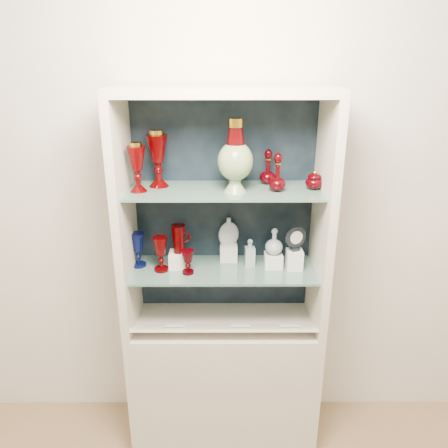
{
  "coord_description": "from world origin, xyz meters",
  "views": [
    {
      "loc": [
        -0.01,
        -0.45,
        2.05
      ],
      "look_at": [
        0.0,
        1.53,
        1.3
      ],
      "focal_mm": 35.0,
      "sensor_mm": 36.0,
      "label": 1
    }
  ],
  "objects_px": {
    "cobalt_goblet": "(138,250)",
    "clear_round_decanter": "(274,242)",
    "clear_square_bottle": "(250,252)",
    "lidded_bowl": "(314,180)",
    "ruby_goblet_tall": "(161,254)",
    "flat_flask": "(229,231)",
    "pedestal_lamp_right": "(137,167)",
    "cameo_medallion": "(296,238)",
    "ruby_decanter_a": "(278,170)",
    "ruby_pitcher": "(179,239)",
    "pedestal_lamp_left": "(158,159)",
    "enamel_urn": "(235,156)",
    "ruby_goblet_small": "(188,262)",
    "ruby_decanter_b": "(268,166)"
  },
  "relations": [
    {
      "from": "cobalt_goblet",
      "to": "clear_round_decanter",
      "type": "height_order",
      "value": "clear_round_decanter"
    },
    {
      "from": "clear_square_bottle",
      "to": "lidded_bowl",
      "type": "bearing_deg",
      "value": -7.47
    },
    {
      "from": "ruby_goblet_tall",
      "to": "flat_flask",
      "type": "xyz_separation_m",
      "value": [
        0.34,
        0.13,
        0.08
      ]
    },
    {
      "from": "pedestal_lamp_right",
      "to": "cameo_medallion",
      "type": "xyz_separation_m",
      "value": [
        0.76,
        0.03,
        -0.37
      ]
    },
    {
      "from": "lidded_bowl",
      "to": "ruby_decanter_a",
      "type": "bearing_deg",
      "value": -169.5
    },
    {
      "from": "pedestal_lamp_right",
      "to": "ruby_decanter_a",
      "type": "bearing_deg",
      "value": -0.08
    },
    {
      "from": "clear_square_bottle",
      "to": "flat_flask",
      "type": "relative_size",
      "value": 0.96
    },
    {
      "from": "lidded_bowl",
      "to": "clear_round_decanter",
      "type": "bearing_deg",
      "value": 172.96
    },
    {
      "from": "flat_flask",
      "to": "ruby_pitcher",
      "type": "bearing_deg",
      "value": -175.14
    },
    {
      "from": "pedestal_lamp_left",
      "to": "clear_square_bottle",
      "type": "bearing_deg",
      "value": -2.18
    },
    {
      "from": "pedestal_lamp_left",
      "to": "flat_flask",
      "type": "xyz_separation_m",
      "value": [
        0.34,
        0.05,
        -0.39
      ]
    },
    {
      "from": "ruby_goblet_tall",
      "to": "pedestal_lamp_left",
      "type": "bearing_deg",
      "value": 90.28
    },
    {
      "from": "pedestal_lamp_right",
      "to": "clear_square_bottle",
      "type": "height_order",
      "value": "pedestal_lamp_right"
    },
    {
      "from": "cobalt_goblet",
      "to": "clear_square_bottle",
      "type": "height_order",
      "value": "cobalt_goblet"
    },
    {
      "from": "enamel_urn",
      "to": "ruby_goblet_small",
      "type": "height_order",
      "value": "enamel_urn"
    },
    {
      "from": "pedestal_lamp_left",
      "to": "ruby_decanter_a",
      "type": "distance_m",
      "value": 0.57
    },
    {
      "from": "ruby_goblet_tall",
      "to": "clear_round_decanter",
      "type": "bearing_deg",
      "value": 4.1
    },
    {
      "from": "cobalt_goblet",
      "to": "clear_round_decanter",
      "type": "bearing_deg",
      "value": -0.95
    },
    {
      "from": "ruby_decanter_b",
      "to": "ruby_goblet_small",
      "type": "relative_size",
      "value": 1.49
    },
    {
      "from": "ruby_decanter_a",
      "to": "clear_square_bottle",
      "type": "relative_size",
      "value": 1.4
    },
    {
      "from": "clear_round_decanter",
      "to": "cobalt_goblet",
      "type": "bearing_deg",
      "value": 179.05
    },
    {
      "from": "ruby_decanter_b",
      "to": "cameo_medallion",
      "type": "bearing_deg",
      "value": -34.28
    },
    {
      "from": "pedestal_lamp_left",
      "to": "pedestal_lamp_right",
      "type": "height_order",
      "value": "pedestal_lamp_left"
    },
    {
      "from": "lidded_bowl",
      "to": "flat_flask",
      "type": "relative_size",
      "value": 0.62
    },
    {
      "from": "ruby_goblet_tall",
      "to": "clear_square_bottle",
      "type": "relative_size",
      "value": 1.24
    },
    {
      "from": "pedestal_lamp_right",
      "to": "clear_round_decanter",
      "type": "bearing_deg",
      "value": 4.71
    },
    {
      "from": "ruby_decanter_a",
      "to": "ruby_decanter_b",
      "type": "height_order",
      "value": "ruby_decanter_a"
    },
    {
      "from": "pedestal_lamp_right",
      "to": "enamel_urn",
      "type": "bearing_deg",
      "value": -1.1
    },
    {
      "from": "pedestal_lamp_left",
      "to": "ruby_pitcher",
      "type": "relative_size",
      "value": 1.84
    },
    {
      "from": "enamel_urn",
      "to": "lidded_bowl",
      "type": "bearing_deg",
      "value": 6.23
    },
    {
      "from": "clear_square_bottle",
      "to": "pedestal_lamp_left",
      "type": "bearing_deg",
      "value": 177.82
    },
    {
      "from": "ruby_decanter_a",
      "to": "ruby_goblet_small",
      "type": "xyz_separation_m",
      "value": [
        -0.43,
        -0.02,
        -0.46
      ]
    },
    {
      "from": "clear_square_bottle",
      "to": "flat_flask",
      "type": "xyz_separation_m",
      "value": [
        -0.11,
        0.07,
        0.09
      ]
    },
    {
      "from": "clear_square_bottle",
      "to": "clear_round_decanter",
      "type": "relative_size",
      "value": 1.09
    },
    {
      "from": "cobalt_goblet",
      "to": "lidded_bowl",
      "type": "bearing_deg",
      "value": -2.18
    },
    {
      "from": "pedestal_lamp_left",
      "to": "ruby_decanter_b",
      "type": "height_order",
      "value": "pedestal_lamp_left"
    },
    {
      "from": "pedestal_lamp_left",
      "to": "flat_flask",
      "type": "distance_m",
      "value": 0.52
    },
    {
      "from": "cameo_medallion",
      "to": "pedestal_lamp_right",
      "type": "bearing_deg",
      "value": 160.53
    },
    {
      "from": "ruby_goblet_small",
      "to": "ruby_decanter_a",
      "type": "bearing_deg",
      "value": 2.64
    },
    {
      "from": "ruby_decanter_a",
      "to": "ruby_goblet_small",
      "type": "relative_size",
      "value": 1.64
    },
    {
      "from": "lidded_bowl",
      "to": "ruby_goblet_tall",
      "type": "distance_m",
      "value": 0.83
    },
    {
      "from": "enamel_urn",
      "to": "ruby_goblet_tall",
      "type": "relative_size",
      "value": 1.87
    },
    {
      "from": "pedestal_lamp_left",
      "to": "ruby_decanter_a",
      "type": "height_order",
      "value": "pedestal_lamp_left"
    },
    {
      "from": "clear_round_decanter",
      "to": "flat_flask",
      "type": "bearing_deg",
      "value": 159.69
    },
    {
      "from": "pedestal_lamp_left",
      "to": "ruby_goblet_tall",
      "type": "distance_m",
      "value": 0.47
    },
    {
      "from": "pedestal_lamp_right",
      "to": "flat_flask",
      "type": "xyz_separation_m",
      "value": [
        0.43,
        0.14,
        -0.37
      ]
    },
    {
      "from": "flat_flask",
      "to": "pedestal_lamp_left",
      "type": "bearing_deg",
      "value": 175.39
    },
    {
      "from": "pedestal_lamp_right",
      "to": "clear_square_bottle",
      "type": "xyz_separation_m",
      "value": [
        0.53,
        0.07,
        -0.46
      ]
    },
    {
      "from": "ruby_decanter_a",
      "to": "ruby_decanter_b",
      "type": "xyz_separation_m",
      "value": [
        -0.03,
        0.13,
        -0.01
      ]
    },
    {
      "from": "cameo_medallion",
      "to": "ruby_pitcher",
      "type": "bearing_deg",
      "value": 155.72
    }
  ]
}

